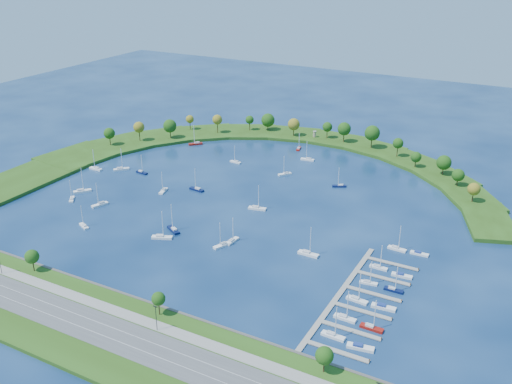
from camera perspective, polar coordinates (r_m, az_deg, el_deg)
The scene contains 39 objects.
ground at distance 310.44m, azimuth -1.25°, elevation -0.83°, with size 700.00×700.00×0.00m, color #082046.
south_shoreline at distance 225.44m, azimuth -17.17°, elevation -11.94°, with size 420.00×43.10×11.60m.
breakwater at distance 370.92m, azimuth -3.78°, elevation 3.44°, with size 286.74×247.64×2.00m.
breakwater_trees at distance 386.05m, azimuth 4.08°, elevation 5.74°, with size 238.11×90.61×15.50m.
harbor_tower at distance 407.81m, azimuth 5.81°, elevation 5.72°, with size 2.60×2.60×4.37m.
dock_system at distance 231.01m, azimuth 9.96°, elevation -10.39°, with size 24.28×82.00×1.60m.
moored_boat_0 at distance 280.30m, azimuth -8.17°, elevation -3.67°, with size 9.54×7.01×13.92m.
moored_boat_1 at distance 324.57m, azimuth -9.15°, elevation 0.16°, with size 4.41×8.66×12.26m.
moored_boat_2 at distance 314.76m, azimuth -15.18°, elevation -1.15°, with size 5.38×9.27×13.15m.
moored_boat_3 at distance 264.39m, azimuth -3.39°, elevation -5.23°, with size 5.45×8.71×12.42m.
moored_boat_4 at distance 325.71m, azimuth -17.76°, elevation -0.63°, with size 6.39×7.31×11.20m.
moored_boat_5 at distance 360.88m, azimuth -13.19°, elevation 2.27°, with size 8.20×8.73×13.77m.
moored_boat_6 at distance 365.46m, azimuth -15.57°, elevation 2.28°, with size 8.99×2.83×13.08m.
moored_boat_7 at distance 353.28m, azimuth -11.24°, elevation 1.97°, with size 8.26×3.25×11.81m.
moored_boat_8 at distance 334.29m, azimuth -16.82°, elevation 0.13°, with size 8.25×9.27×14.30m.
moored_boat_9 at distance 293.63m, azimuth -16.66°, elevation -3.18°, with size 7.80×5.11×11.18m.
moored_boat_10 at distance 388.35m, azimuth 4.25°, elevation 4.34°, with size 3.94×7.89×11.17m.
moored_boat_11 at distance 398.73m, azimuth -5.98°, elevation 4.81°, with size 8.49×8.59×13.87m.
moored_boat_12 at distance 368.92m, azimuth 5.13°, elevation 3.27°, with size 8.91×3.65×12.72m.
moored_boat_13 at distance 324.01m, azimuth -5.88°, elevation 0.31°, with size 9.19×3.55×13.17m.
moored_boat_14 at distance 299.45m, azimuth 0.11°, elevation -1.57°, with size 9.65×4.56×13.69m.
moored_boat_15 at distance 363.63m, azimuth -2.03°, elevation 3.04°, with size 7.64×2.85×10.98m.
moored_boat_16 at distance 258.04m, azimuth 5.18°, elevation -6.05°, with size 9.64×2.89×14.09m.
moored_boat_17 at distance 274.32m, azimuth -9.31°, elevation -4.38°, with size 9.93×6.37×14.20m.
moored_boat_18 at distance 330.48m, azimuth 8.25°, elevation 0.65°, with size 8.00×5.52×11.54m.
moored_boat_19 at distance 267.90m, azimuth -2.36°, elevation -4.80°, with size 2.87×8.40×12.15m.
moored_boat_20 at distance 344.50m, azimuth 2.88°, elevation 1.84°, with size 6.91×7.87×12.09m.
docked_boat_0 at distance 210.29m, azimuth 7.62°, elevation -13.85°, with size 8.75×2.75×12.73m.
docked_boat_1 at distance 206.84m, azimuth 10.26°, elevation -14.86°, with size 9.65×4.09×1.91m.
docked_boat_2 at distance 219.40m, azimuth 8.78°, elevation -12.15°, with size 8.52×2.56×12.44m.
docked_boat_3 at distance 216.23m, azimuth 11.36°, elevation -12.97°, with size 8.59×2.58×12.56m.
docked_boat_4 at distance 229.92m, azimuth 9.95°, elevation -10.40°, with size 8.76×3.21×12.60m.
docked_boat_5 at distance 227.86m, azimuth 12.48°, elevation -11.05°, with size 9.43×3.31×1.89m.
docked_boat_6 at distance 241.30m, azimuth 11.06°, elevation -8.73°, with size 7.51×3.06×10.71m.
docked_boat_7 at distance 238.86m, azimuth 13.45°, elevation -9.33°, with size 7.72×2.17×11.34m.
docked_boat_8 at distance 252.61m, azimuth 12.03°, elevation -7.24°, with size 7.71×2.19×11.32m.
docked_boat_9 at distance 249.11m, azimuth 14.21°, elevation -8.00°, with size 8.72×3.04×1.75m.
docked_boat_10 at distance 268.80m, azimuth 13.77°, elevation -5.42°, with size 8.54×2.92×12.35m.
docked_boat_11 at distance 267.55m, azimuth 15.84°, elevation -5.88°, with size 8.13×2.47×1.65m.
Camera 1 is at (140.31, -245.72, 127.70)m, focal length 40.44 mm.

